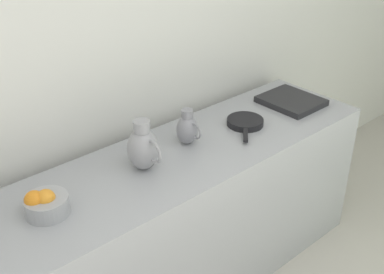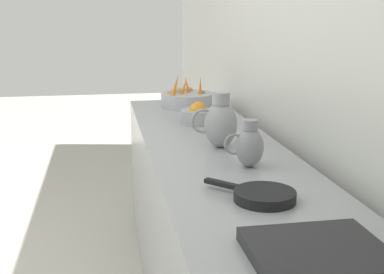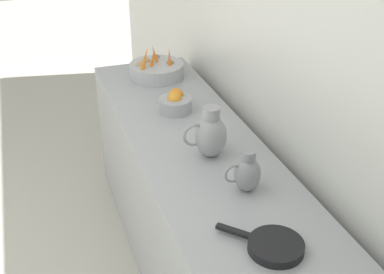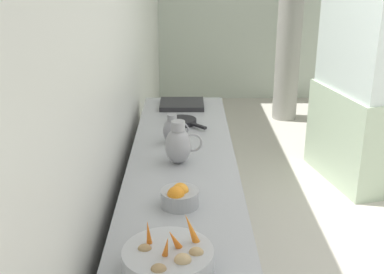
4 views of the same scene
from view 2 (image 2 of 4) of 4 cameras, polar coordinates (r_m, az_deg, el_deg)
The scene contains 8 objects.
tile_wall_left at distance 1.91m, azimuth 19.35°, elevation 13.95°, with size 0.10×7.71×3.00m, color silver.
prep_counter at distance 2.46m, azimuth 2.64°, elevation -11.07°, with size 0.63×2.68×0.87m, color #9EA0A5.
vegetable_colander at distance 3.32m, azimuth -0.51°, elevation 4.24°, with size 0.35×0.35×0.23m.
orange_bowl at distance 2.81m, azimuth 0.57°, elevation 2.51°, with size 0.18×0.18×0.12m.
metal_pitcher_tall at distance 2.31m, azimuth 3.18°, elevation 1.61°, with size 0.21×0.15×0.25m.
metal_pitcher_short at distance 2.03m, azimuth 6.41°, elevation -0.97°, with size 0.16×0.11×0.19m.
counter_sink_basin at distance 1.34m, azimuth 13.93°, elevation -12.51°, with size 0.34×0.30×0.04m, color #232326.
skillet_on_counter at distance 1.69m, azimuth 7.98°, elevation -6.50°, with size 0.27×0.28×0.03m.
Camera 2 is at (-1.03, 2.11, 1.47)m, focal length 47.60 mm.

